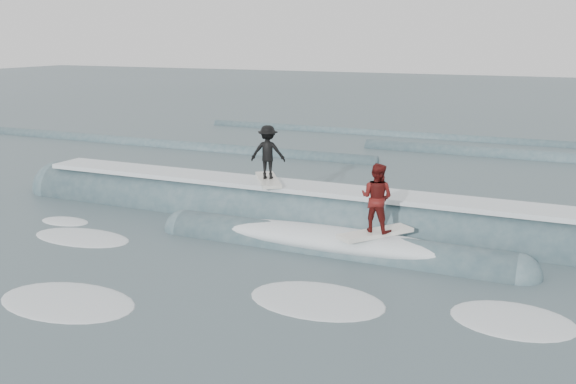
% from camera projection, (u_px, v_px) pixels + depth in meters
% --- Properties ---
extents(ground, '(160.00, 160.00, 0.00)m').
position_uv_depth(ground, '(222.00, 273.00, 14.92)').
color(ground, '#374E51').
rests_on(ground, ground).
extents(breaking_wave, '(20.57, 3.80, 2.05)m').
position_uv_depth(breaking_wave, '(307.00, 224.00, 18.61)').
color(breaking_wave, '#36515B').
rests_on(breaking_wave, ground).
extents(surfer_black, '(1.56, 1.97, 1.70)m').
position_uv_depth(surfer_black, '(268.00, 155.00, 19.12)').
color(surfer_black, silver).
rests_on(surfer_black, ground).
extents(surfer_red, '(1.62, 1.94, 1.81)m').
position_uv_depth(surfer_red, '(377.00, 201.00, 15.69)').
color(surfer_red, white).
rests_on(surfer_red, ground).
extents(whitewater, '(14.74, 7.85, 0.10)m').
position_uv_depth(whitewater, '(212.00, 292.00, 13.80)').
color(whitewater, white).
rests_on(whitewater, ground).
extents(far_swells, '(42.29, 8.65, 0.80)m').
position_uv_depth(far_swells, '(398.00, 150.00, 30.73)').
color(far_swells, '#36515B').
rests_on(far_swells, ground).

